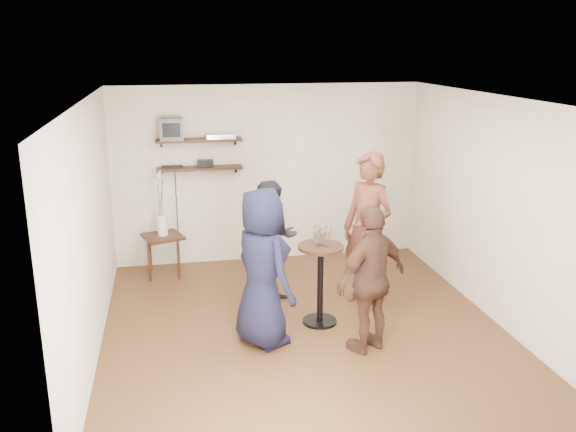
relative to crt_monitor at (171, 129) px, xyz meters
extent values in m
cube|color=#422915|center=(1.37, -2.38, -2.04)|extent=(4.50, 5.00, 0.04)
cube|color=white|center=(1.37, -2.38, 0.60)|extent=(4.50, 5.00, 0.04)
cube|color=white|center=(1.37, 0.15, -0.72)|extent=(4.50, 0.04, 2.60)
cube|color=white|center=(1.37, -4.89, -0.72)|extent=(4.50, 0.04, 2.60)
cube|color=white|center=(-0.90, -2.38, -0.72)|extent=(0.04, 5.00, 2.60)
cube|color=white|center=(3.64, -2.38, -0.72)|extent=(0.04, 5.00, 2.60)
cube|color=black|center=(0.37, 0.00, -0.17)|extent=(1.20, 0.25, 0.04)
cube|color=black|center=(0.37, 0.00, -0.57)|extent=(1.20, 0.25, 0.04)
cube|color=#59595B|center=(0.00, 0.00, 0.00)|extent=(0.32, 0.30, 0.30)
cube|color=silver|center=(0.67, 0.00, -0.12)|extent=(0.40, 0.24, 0.06)
cube|color=black|center=(0.45, 0.00, -0.50)|extent=(0.22, 0.10, 0.10)
cube|color=black|center=(-0.02, 0.05, -0.54)|extent=(0.30, 0.05, 0.03)
cube|color=black|center=(-0.19, -0.32, -1.45)|extent=(0.62, 0.62, 0.04)
cylinder|color=black|center=(-0.39, -0.52, -1.74)|extent=(0.04, 0.04, 0.55)
cylinder|color=black|center=(0.00, -0.52, -1.74)|extent=(0.04, 0.04, 0.55)
cylinder|color=black|center=(-0.39, -0.13, -1.74)|extent=(0.04, 0.04, 0.55)
cylinder|color=black|center=(0.00, -0.13, -1.74)|extent=(0.04, 0.04, 0.55)
cylinder|color=white|center=(-0.19, -0.32, -1.28)|extent=(0.14, 0.14, 0.29)
cylinder|color=#2A7220|center=(-0.21, -0.32, -0.98)|extent=(0.01, 0.07, 0.53)
cone|color=silver|center=(-0.25, -0.32, -0.66)|extent=(0.07, 0.08, 0.12)
cylinder|color=#2A7220|center=(-0.18, -0.31, -0.96)|extent=(0.03, 0.05, 0.59)
cone|color=silver|center=(-0.15, -0.29, -0.60)|extent=(0.10, 0.12, 0.12)
cylinder|color=#2A7220|center=(-0.19, -0.34, -0.93)|extent=(0.09, 0.08, 0.65)
cone|color=silver|center=(-0.19, -0.37, -0.54)|extent=(0.13, 0.12, 0.13)
cylinder|color=black|center=(1.59, -2.21, -1.09)|extent=(0.52, 0.52, 0.04)
cylinder|color=black|center=(1.59, -2.21, -1.55)|extent=(0.07, 0.07, 0.88)
cylinder|color=black|center=(1.59, -2.21, -2.00)|extent=(0.40, 0.40, 0.03)
cylinder|color=silver|center=(1.53, -2.24, -1.06)|extent=(0.07, 0.07, 0.00)
cylinder|color=silver|center=(1.53, -2.24, -1.01)|extent=(0.01, 0.01, 0.10)
cylinder|color=silver|center=(1.53, -2.24, -0.90)|extent=(0.07, 0.07, 0.12)
cylinder|color=tan|center=(1.53, -2.24, -0.93)|extent=(0.07, 0.07, 0.07)
cylinder|color=silver|center=(1.65, -2.24, -1.06)|extent=(0.07, 0.07, 0.00)
cylinder|color=silver|center=(1.65, -2.24, -1.01)|extent=(0.01, 0.01, 0.10)
cylinder|color=silver|center=(1.65, -2.24, -0.90)|extent=(0.07, 0.07, 0.12)
cylinder|color=tan|center=(1.65, -2.24, -0.93)|extent=(0.07, 0.07, 0.07)
cylinder|color=silver|center=(1.56, -2.14, -1.06)|extent=(0.06, 0.06, 0.00)
cylinder|color=silver|center=(1.56, -2.14, -1.01)|extent=(0.01, 0.01, 0.10)
cylinder|color=silver|center=(1.56, -2.14, -0.91)|extent=(0.07, 0.07, 0.12)
cylinder|color=tan|center=(1.56, -2.14, -0.93)|extent=(0.07, 0.07, 0.06)
cylinder|color=silver|center=(1.61, -2.19, -1.06)|extent=(0.05, 0.05, 0.00)
cylinder|color=silver|center=(1.61, -2.19, -1.02)|extent=(0.01, 0.01, 0.08)
cylinder|color=silver|center=(1.61, -2.19, -0.93)|extent=(0.06, 0.06, 0.10)
cylinder|color=tan|center=(1.61, -2.19, -0.95)|extent=(0.06, 0.06, 0.05)
imported|color=#A3122B|center=(2.27, -1.79, -1.06)|extent=(0.76, 0.84, 1.92)
imported|color=black|center=(1.14, -1.54, -1.23)|extent=(0.97, 0.92, 1.57)
imported|color=black|center=(0.86, -2.57, -1.15)|extent=(0.87, 1.00, 1.73)
imported|color=#45291D|center=(1.95, -2.93, -1.22)|extent=(1.01, 0.77, 1.59)
camera|label=1|loc=(-0.03, -8.55, 1.14)|focal=38.00mm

